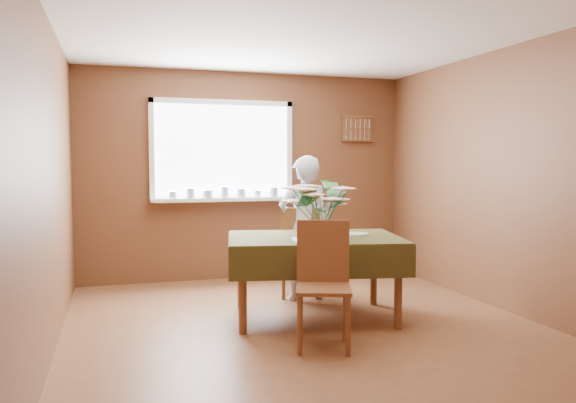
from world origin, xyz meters
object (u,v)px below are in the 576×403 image
object	(u,v)px
chair_far	(300,248)
flower_bouquet	(322,204)
seated_woman	(304,228)
chair_near	(323,278)
dining_table	(314,246)

from	to	relation	value
chair_far	flower_bouquet	distance (m)	1.16
seated_woman	flower_bouquet	bearing A→B (deg)	80.95
chair_far	chair_near	bearing A→B (deg)	94.73
chair_near	seated_woman	xyz separation A→B (m)	(0.33, 1.42, 0.22)
dining_table	chair_far	bearing A→B (deg)	92.52
seated_woman	flower_bouquet	size ratio (longest dim) A/B	2.67
dining_table	flower_bouquet	bearing A→B (deg)	-83.35
dining_table	chair_far	size ratio (longest dim) A/B	1.81
dining_table	seated_woman	xyz separation A→B (m)	(0.14, 0.70, 0.08)
dining_table	chair_far	world-z (taller)	chair_far
chair_far	seated_woman	world-z (taller)	seated_woman
chair_near	seated_woman	distance (m)	1.48
chair_far	seated_woman	bearing A→B (deg)	120.62
flower_bouquet	chair_near	bearing A→B (deg)	-109.41
dining_table	chair_near	bearing A→B (deg)	-93.25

